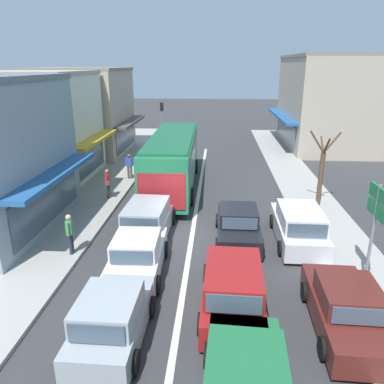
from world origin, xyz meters
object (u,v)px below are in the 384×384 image
object	(u,v)px
wagon_queue_far_back	(233,287)
pedestrian_with_handbag_near	(108,182)
sedan_adjacent_lane_trail	(137,257)
pedestrian_far_walker	(129,165)
hatchback_adjacent_lane_lead	(112,320)
parked_wagon_kerb_second	(299,226)
sedan_queue_gap_filler	(238,225)
parked_sedan_kerb_front	(346,309)
traffic_light_downstreet	(162,118)
pedestrian_browsing_midblock	(70,232)
directional_road_sign	(376,212)
city_bus	(173,158)
wagon_behind_bus_mid	(148,221)
street_tree_right	(321,172)

from	to	relation	value
wagon_queue_far_back	pedestrian_with_handbag_near	bearing A→B (deg)	125.00
sedan_adjacent_lane_trail	pedestrian_far_walker	xyz separation A→B (m)	(-2.85, 11.25, 0.40)
hatchback_adjacent_lane_lead	parked_wagon_kerb_second	bearing A→B (deg)	46.36
sedan_queue_gap_filler	sedan_adjacent_lane_trail	bearing A→B (deg)	-140.99
parked_sedan_kerb_front	traffic_light_downstreet	bearing A→B (deg)	110.56
wagon_queue_far_back	sedan_queue_gap_filler	size ratio (longest dim) A/B	1.08
pedestrian_with_handbag_near	pedestrian_browsing_midblock	world-z (taller)	same
directional_road_sign	parked_sedan_kerb_front	bearing A→B (deg)	-121.01
sedan_adjacent_lane_trail	pedestrian_with_handbag_near	size ratio (longest dim) A/B	2.61
wagon_queue_far_back	pedestrian_with_handbag_near	xyz separation A→B (m)	(-6.53, 9.33, 0.32)
parked_wagon_kerb_second	traffic_light_downstreet	distance (m)	19.00
traffic_light_downstreet	pedestrian_browsing_midblock	bearing A→B (deg)	-92.64
wagon_queue_far_back	pedestrian_far_walker	bearing A→B (deg)	115.29
wagon_queue_far_back	sedan_adjacent_lane_trail	bearing A→B (deg)	151.04
pedestrian_with_handbag_near	pedestrian_far_walker	world-z (taller)	same
hatchback_adjacent_lane_lead	parked_wagon_kerb_second	world-z (taller)	parked_wagon_kerb_second
traffic_light_downstreet	pedestrian_browsing_midblock	xyz separation A→B (m)	(-0.87, -18.87, -1.79)
wagon_queue_far_back	traffic_light_downstreet	world-z (taller)	traffic_light_downstreet
traffic_light_downstreet	directional_road_sign	bearing A→B (deg)	-63.93
hatchback_adjacent_lane_lead	pedestrian_with_handbag_near	size ratio (longest dim) A/B	2.28
city_bus	parked_wagon_kerb_second	distance (m)	9.44
city_bus	wagon_queue_far_back	xyz separation A→B (m)	(3.22, -11.86, -1.14)
parked_sedan_kerb_front	wagon_queue_far_back	bearing A→B (deg)	166.58
directional_road_sign	sedan_adjacent_lane_trail	bearing A→B (deg)	178.26
wagon_behind_bus_mid	pedestrian_far_walker	size ratio (longest dim) A/B	2.79
directional_road_sign	hatchback_adjacent_lane_lead	bearing A→B (deg)	-157.04
sedan_queue_gap_filler	pedestrian_far_walker	size ratio (longest dim) A/B	2.58
hatchback_adjacent_lane_lead	parked_sedan_kerb_front	size ratio (longest dim) A/B	0.87
wagon_behind_bus_mid	directional_road_sign	bearing A→B (deg)	-22.17
directional_road_sign	street_tree_right	distance (m)	7.53
street_tree_right	sedan_adjacent_lane_trail	bearing A→B (deg)	-138.36
parked_wagon_kerb_second	pedestrian_with_handbag_near	xyz separation A→B (m)	(-9.45, 4.56, 0.32)
wagon_behind_bus_mid	street_tree_right	bearing A→B (deg)	26.75
sedan_adjacent_lane_trail	directional_road_sign	bearing A→B (deg)	-1.74
parked_wagon_kerb_second	pedestrian_browsing_midblock	world-z (taller)	pedestrian_browsing_midblock
city_bus	pedestrian_with_handbag_near	bearing A→B (deg)	-142.66
sedan_queue_gap_filler	pedestrian_browsing_midblock	bearing A→B (deg)	-163.30
wagon_queue_far_back	pedestrian_with_handbag_near	world-z (taller)	pedestrian_with_handbag_near
sedan_adjacent_lane_trail	hatchback_adjacent_lane_lead	bearing A→B (deg)	-88.85
hatchback_adjacent_lane_lead	parked_wagon_kerb_second	size ratio (longest dim) A/B	0.82
sedan_adjacent_lane_trail	traffic_light_downstreet	size ratio (longest dim) A/B	1.01
parked_wagon_kerb_second	pedestrian_browsing_midblock	size ratio (longest dim) A/B	2.77
sedan_queue_gap_filler	directional_road_sign	world-z (taller)	directional_road_sign
directional_road_sign	pedestrian_browsing_midblock	distance (m)	10.94
pedestrian_far_walker	traffic_light_downstreet	bearing A→B (deg)	84.15
hatchback_adjacent_lane_lead	street_tree_right	size ratio (longest dim) A/B	0.91
parked_sedan_kerb_front	parked_wagon_kerb_second	xyz separation A→B (m)	(-0.24, 5.52, 0.08)
directional_road_sign	street_tree_right	size ratio (longest dim) A/B	0.89
parked_sedan_kerb_front	pedestrian_browsing_midblock	xyz separation A→B (m)	(-9.32, 3.65, 0.40)
sedan_adjacent_lane_trail	pedestrian_browsing_midblock	size ratio (longest dim) A/B	2.61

